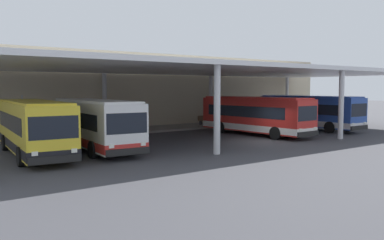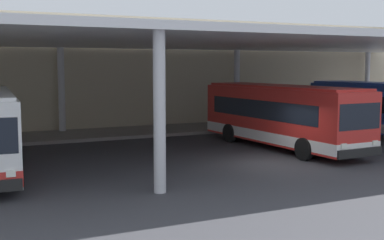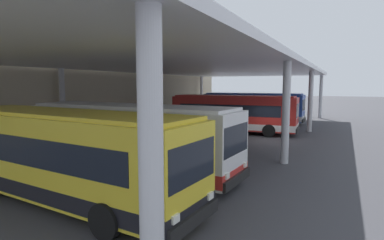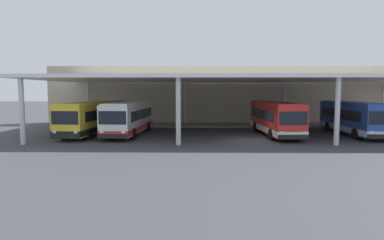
{
  "view_description": "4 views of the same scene",
  "coord_description": "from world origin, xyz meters",
  "px_view_note": "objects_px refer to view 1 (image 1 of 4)",
  "views": [
    {
      "loc": [
        -21.24,
        -20.75,
        3.9
      ],
      "look_at": [
        -3.66,
        3.44,
        1.53
      ],
      "focal_mm": 37.71,
      "sensor_mm": 36.0,
      "label": 1
    },
    {
      "loc": [
        -12.17,
        -17.52,
        4.12
      ],
      "look_at": [
        -2.22,
        3.34,
        1.64
      ],
      "focal_mm": 47.1,
      "sensor_mm": 36.0,
      "label": 2
    },
    {
      "loc": [
        -22.49,
        -5.19,
        4.06
      ],
      "look_at": [
        -4.37,
        3.74,
        1.77
      ],
      "focal_mm": 29.1,
      "sensor_mm": 36.0,
      "label": 3
    },
    {
      "loc": [
        -4.68,
        -28.26,
        4.26
      ],
      "look_at": [
        -5.19,
        3.09,
        1.46
      ],
      "focal_mm": 30.98,
      "sensor_mm": 36.0,
      "label": 4
    }
  ],
  "objects_px": {
    "bus_second_bay": "(94,124)",
    "bench_waiting": "(206,120)",
    "bus_far_bay": "(309,112)",
    "banner_sign": "(23,114)",
    "bus_middle_bay": "(255,115)",
    "trash_bin": "(227,119)",
    "bus_nearest_bay": "(33,127)"
  },
  "relations": [
    {
      "from": "bus_middle_bay",
      "to": "banner_sign",
      "type": "distance_m",
      "value": 18.25
    },
    {
      "from": "bus_nearest_bay",
      "to": "banner_sign",
      "type": "distance_m",
      "value": 7.61
    },
    {
      "from": "bus_far_bay",
      "to": "trash_bin",
      "type": "relative_size",
      "value": 10.76
    },
    {
      "from": "bus_second_bay",
      "to": "bus_middle_bay",
      "type": "bearing_deg",
      "value": -0.96
    },
    {
      "from": "trash_bin",
      "to": "banner_sign",
      "type": "height_order",
      "value": "banner_sign"
    },
    {
      "from": "banner_sign",
      "to": "bus_nearest_bay",
      "type": "bearing_deg",
      "value": -98.99
    },
    {
      "from": "bus_middle_bay",
      "to": "trash_bin",
      "type": "relative_size",
      "value": 10.85
    },
    {
      "from": "bus_second_bay",
      "to": "bus_middle_bay",
      "type": "xyz_separation_m",
      "value": [
        13.99,
        -0.24,
        0.0
      ]
    },
    {
      "from": "bus_far_bay",
      "to": "banner_sign",
      "type": "xyz_separation_m",
      "value": [
        -24.13,
        7.25,
        0.32
      ]
    },
    {
      "from": "bus_far_bay",
      "to": "bench_waiting",
      "type": "height_order",
      "value": "bus_far_bay"
    },
    {
      "from": "bus_far_bay",
      "to": "banner_sign",
      "type": "distance_m",
      "value": 25.2
    },
    {
      "from": "bus_nearest_bay",
      "to": "trash_bin",
      "type": "relative_size",
      "value": 10.91
    },
    {
      "from": "bus_far_bay",
      "to": "bench_waiting",
      "type": "distance_m",
      "value": 10.23
    },
    {
      "from": "bench_waiting",
      "to": "bus_nearest_bay",
      "type": "bearing_deg",
      "value": -156.39
    },
    {
      "from": "bus_second_bay",
      "to": "trash_bin",
      "type": "height_order",
      "value": "bus_second_bay"
    },
    {
      "from": "bus_far_bay",
      "to": "bus_second_bay",
      "type": "bearing_deg",
      "value": -179.6
    },
    {
      "from": "bus_second_bay",
      "to": "banner_sign",
      "type": "xyz_separation_m",
      "value": [
        -2.58,
        7.4,
        0.32
      ]
    },
    {
      "from": "bus_middle_bay",
      "to": "bench_waiting",
      "type": "height_order",
      "value": "bus_middle_bay"
    },
    {
      "from": "bus_far_bay",
      "to": "banner_sign",
      "type": "height_order",
      "value": "banner_sign"
    },
    {
      "from": "bus_far_bay",
      "to": "bench_waiting",
      "type": "xyz_separation_m",
      "value": [
        -6.14,
        8.12,
        -0.99
      ]
    },
    {
      "from": "bus_second_bay",
      "to": "bench_waiting",
      "type": "distance_m",
      "value": 17.52
    },
    {
      "from": "bench_waiting",
      "to": "bus_far_bay",
      "type": "bearing_deg",
      "value": -52.9
    },
    {
      "from": "bus_second_bay",
      "to": "bench_waiting",
      "type": "bearing_deg",
      "value": 28.24
    },
    {
      "from": "bus_nearest_bay",
      "to": "trash_bin",
      "type": "bearing_deg",
      "value": 20.44
    },
    {
      "from": "bus_far_bay",
      "to": "trash_bin",
      "type": "distance_m",
      "value": 8.66
    },
    {
      "from": "bus_nearest_bay",
      "to": "banner_sign",
      "type": "relative_size",
      "value": 3.34
    },
    {
      "from": "bus_second_bay",
      "to": "bench_waiting",
      "type": "relative_size",
      "value": 5.92
    },
    {
      "from": "bus_second_bay",
      "to": "bus_far_bay",
      "type": "relative_size",
      "value": 1.01
    },
    {
      "from": "bus_second_bay",
      "to": "bus_nearest_bay",
      "type": "bearing_deg",
      "value": -178.36
    },
    {
      "from": "banner_sign",
      "to": "bus_middle_bay",
      "type": "bearing_deg",
      "value": -24.73
    },
    {
      "from": "bus_middle_bay",
      "to": "bench_waiting",
      "type": "xyz_separation_m",
      "value": [
        1.42,
        8.51,
        -0.99
      ]
    },
    {
      "from": "bus_middle_bay",
      "to": "bench_waiting",
      "type": "relative_size",
      "value": 5.91
    }
  ]
}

